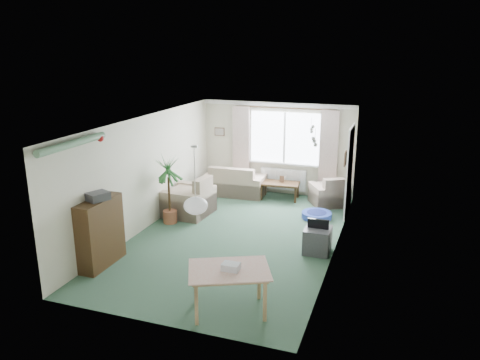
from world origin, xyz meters
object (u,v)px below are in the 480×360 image
(tv_cube, at_px, (317,240))
(sofa, at_px, (235,180))
(pet_bed, at_px, (317,215))
(houseplant, at_px, (169,190))
(armchair_corner, at_px, (329,190))
(dining_table, at_px, (229,291))
(bookshelf, at_px, (100,233))
(coffee_table, at_px, (280,191))
(armchair_left, at_px, (188,195))

(tv_cube, bearing_deg, sofa, 133.26)
(sofa, xyz_separation_m, pet_bed, (2.36, -1.07, -0.32))
(houseplant, relative_size, tv_cube, 2.87)
(armchair_corner, relative_size, dining_table, 0.77)
(bookshelf, height_order, pet_bed, bookshelf)
(houseplant, bearing_deg, dining_table, -49.65)
(sofa, relative_size, armchair_corner, 1.90)
(coffee_table, bearing_deg, dining_table, -83.41)
(houseplant, bearing_deg, sofa, 74.77)
(sofa, bearing_deg, armchair_corner, 177.29)
(armchair_corner, distance_m, coffee_table, 1.26)
(coffee_table, distance_m, pet_bed, 1.57)
(pet_bed, bearing_deg, armchair_left, -166.08)
(armchair_corner, height_order, coffee_table, armchair_corner)
(dining_table, height_order, pet_bed, dining_table)
(bookshelf, height_order, dining_table, bookshelf)
(armchair_left, height_order, bookshelf, bookshelf)
(sofa, distance_m, dining_table, 5.66)
(dining_table, distance_m, tv_cube, 2.62)
(houseplant, bearing_deg, tv_cube, -7.78)
(armchair_left, xyz_separation_m, coffee_table, (1.72, 1.78, -0.24))
(tv_cube, xyz_separation_m, pet_bed, (-0.33, 1.81, -0.17))
(coffee_table, relative_size, tv_cube, 1.82)
(armchair_corner, relative_size, bookshelf, 0.67)
(sofa, distance_m, coffee_table, 1.23)
(bookshelf, bearing_deg, dining_table, -14.36)
(coffee_table, xyz_separation_m, houseplant, (-1.87, -2.42, 0.55))
(dining_table, bearing_deg, bookshelf, 165.55)
(armchair_corner, distance_m, houseplant, 3.96)
(sofa, height_order, armchair_corner, sofa)
(sofa, bearing_deg, coffee_table, 177.87)
(armchair_left, distance_m, tv_cube, 3.39)
(tv_cube, bearing_deg, pet_bed, 100.61)
(armchair_left, bearing_deg, bookshelf, -2.39)
(coffee_table, bearing_deg, armchair_corner, -1.14)
(coffee_table, height_order, tv_cube, tv_cube)
(sofa, distance_m, tv_cube, 3.94)
(houseplant, xyz_separation_m, tv_cube, (3.35, -0.46, -0.52))
(tv_cube, bearing_deg, armchair_left, 161.21)
(armchair_corner, xyz_separation_m, bookshelf, (-3.32, -4.63, 0.24))
(dining_table, xyz_separation_m, tv_cube, (0.86, 2.48, -0.09))
(coffee_table, bearing_deg, houseplant, -127.78)
(pet_bed, bearing_deg, dining_table, -96.98)
(armchair_corner, relative_size, armchair_left, 0.81)
(armchair_left, height_order, tv_cube, armchair_left)
(armchair_corner, bearing_deg, dining_table, 53.68)
(bookshelf, height_order, tv_cube, bookshelf)
(bookshelf, xyz_separation_m, houseplant, (0.19, 2.24, 0.15))
(armchair_left, relative_size, dining_table, 0.96)
(coffee_table, xyz_separation_m, bookshelf, (-2.06, -4.66, 0.40))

